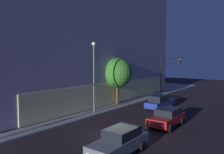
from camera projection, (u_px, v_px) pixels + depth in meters
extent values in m
plane|color=black|center=(117.00, 137.00, 17.15)|extent=(120.00, 120.00, 0.00)
cube|color=#4C4C51|center=(56.00, 94.00, 38.15)|extent=(32.37, 26.27, 0.15)
cube|color=#F2E79A|center=(116.00, 92.00, 30.42)|extent=(28.77, 0.60, 2.86)
cube|color=#A192AE|center=(55.00, 44.00, 37.52)|extent=(31.97, 25.87, 17.02)
cylinder|color=black|center=(161.00, 74.00, 39.14)|extent=(0.18, 0.18, 6.60)
cylinder|color=black|center=(172.00, 58.00, 37.70)|extent=(0.31, 3.89, 0.12)
cube|color=black|center=(179.00, 61.00, 36.87)|extent=(0.33, 0.33, 0.90)
sphere|color=yellow|center=(180.00, 59.00, 36.73)|extent=(0.18, 0.18, 0.18)
cylinder|color=#5E5E5E|center=(94.00, 79.00, 24.42)|extent=(0.16, 0.16, 7.37)
sphere|color=#F9EFC6|center=(94.00, 44.00, 24.14)|extent=(0.44, 0.44, 0.44)
cylinder|color=#473B1E|center=(117.00, 94.00, 29.60)|extent=(0.37, 0.37, 2.54)
sphere|color=#367A27|center=(117.00, 73.00, 29.39)|extent=(3.94, 3.94, 3.94)
cube|color=slate|center=(119.00, 144.00, 13.91)|extent=(4.58, 1.75, 0.73)
cube|color=black|center=(122.00, 132.00, 14.14)|extent=(2.34, 1.58, 0.59)
cube|color=#F9F4CC|center=(88.00, 154.00, 12.44)|extent=(0.12, 0.20, 0.12)
cylinder|color=black|center=(93.00, 154.00, 13.33)|extent=(0.61, 0.24, 0.61)
cylinder|color=black|center=(142.00, 146.00, 14.55)|extent=(0.61, 0.24, 0.61)
cylinder|color=black|center=(120.00, 140.00, 15.59)|extent=(0.61, 0.24, 0.61)
cube|color=maroon|center=(167.00, 119.00, 19.84)|extent=(4.29, 1.93, 0.67)
cube|color=black|center=(168.00, 111.00, 20.04)|extent=(2.34, 1.72, 0.58)
cube|color=#F9F4CC|center=(162.00, 125.00, 17.84)|extent=(0.12, 0.20, 0.12)
cube|color=#F9F4CC|center=(150.00, 123.00, 18.53)|extent=(0.12, 0.20, 0.12)
cylinder|color=black|center=(171.00, 128.00, 18.24)|extent=(0.70, 0.25, 0.70)
cylinder|color=black|center=(150.00, 124.00, 19.39)|extent=(0.70, 0.25, 0.70)
cylinder|color=black|center=(182.00, 121.00, 20.34)|extent=(0.70, 0.25, 0.70)
cylinder|color=black|center=(163.00, 118.00, 21.48)|extent=(0.70, 0.25, 0.70)
cube|color=navy|center=(160.00, 103.00, 27.32)|extent=(4.86, 1.91, 0.67)
cube|color=black|center=(159.00, 98.00, 26.99)|extent=(2.55, 1.65, 0.72)
cube|color=#F9F4CC|center=(165.00, 100.00, 29.45)|extent=(0.13, 0.20, 0.12)
cube|color=#F9F4CC|center=(172.00, 101.00, 28.80)|extent=(0.13, 0.20, 0.12)
cylinder|color=black|center=(159.00, 103.00, 29.03)|extent=(0.61, 0.26, 0.60)
cylinder|color=black|center=(172.00, 105.00, 27.95)|extent=(0.61, 0.26, 0.60)
cylinder|color=black|center=(148.00, 107.00, 26.73)|extent=(0.61, 0.26, 0.60)
cylinder|color=black|center=(161.00, 109.00, 25.65)|extent=(0.61, 0.26, 0.60)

